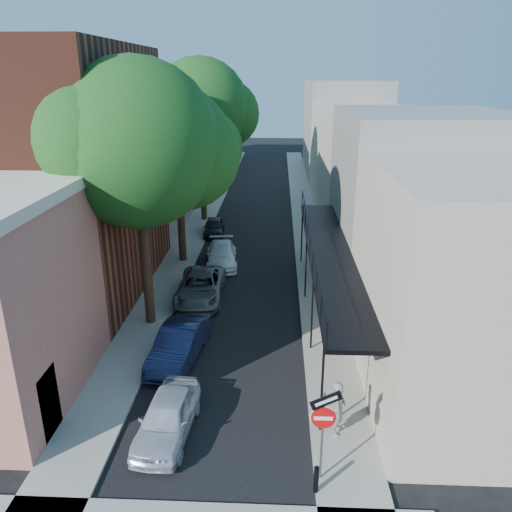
# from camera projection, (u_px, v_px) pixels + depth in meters

# --- Properties ---
(ground) EXTENTS (160.00, 160.00, 0.00)m
(ground) POSITION_uv_depth(u_px,v_px,m) (202.00, 506.00, 13.09)
(ground) COLOR black
(ground) RESTS_ON ground
(road_surface) EXTENTS (6.00, 64.00, 0.01)m
(road_surface) POSITION_uv_depth(u_px,v_px,m) (255.00, 211.00, 41.23)
(road_surface) COLOR black
(road_surface) RESTS_ON ground
(sidewalk_left) EXTENTS (2.00, 64.00, 0.12)m
(sidewalk_left) POSITION_uv_depth(u_px,v_px,m) (207.00, 210.00, 41.38)
(sidewalk_left) COLOR gray
(sidewalk_left) RESTS_ON ground
(sidewalk_right) EXTENTS (2.00, 64.00, 0.12)m
(sidewalk_right) POSITION_uv_depth(u_px,v_px,m) (304.00, 211.00, 41.04)
(sidewalk_right) COLOR gray
(sidewalk_right) RESTS_ON ground
(buildings_left) EXTENTS (10.10, 59.10, 12.00)m
(buildings_left) POSITION_uv_depth(u_px,v_px,m) (135.00, 152.00, 38.77)
(buildings_left) COLOR #CA7467
(buildings_left) RESTS_ON ground
(buildings_right) EXTENTS (9.80, 55.00, 10.00)m
(buildings_right) POSITION_uv_depth(u_px,v_px,m) (370.00, 159.00, 38.85)
(buildings_right) COLOR #B8B098
(buildings_right) RESTS_ON ground
(sign_post) EXTENTS (0.89, 0.17, 2.99)m
(sign_post) POSITION_uv_depth(u_px,v_px,m) (323.00, 421.00, 13.16)
(sign_post) COLOR #595B60
(sign_post) RESTS_ON ground
(bollard) EXTENTS (0.14, 0.14, 0.80)m
(bollard) POSITION_uv_depth(u_px,v_px,m) (316.00, 479.00, 13.25)
(bollard) COLOR black
(bollard) RESTS_ON sidewalk_right
(oak_near) EXTENTS (7.48, 6.80, 11.42)m
(oak_near) POSITION_uv_depth(u_px,v_px,m) (149.00, 147.00, 20.15)
(oak_near) COLOR black
(oak_near) RESTS_ON ground
(oak_mid) EXTENTS (6.60, 6.00, 10.20)m
(oak_mid) POSITION_uv_depth(u_px,v_px,m) (184.00, 142.00, 27.91)
(oak_mid) COLOR black
(oak_mid) RESTS_ON ground
(oak_far) EXTENTS (7.70, 7.00, 11.90)m
(oak_far) POSITION_uv_depth(u_px,v_px,m) (207.00, 109.00, 35.97)
(oak_far) COLOR black
(oak_far) RESTS_ON ground
(parked_car_a) EXTENTS (1.78, 3.88, 1.29)m
(parked_car_a) POSITION_uv_depth(u_px,v_px,m) (167.00, 417.00, 15.47)
(parked_car_a) COLOR silver
(parked_car_a) RESTS_ON ground
(parked_car_b) EXTENTS (2.00, 4.36, 1.39)m
(parked_car_b) POSITION_uv_depth(u_px,v_px,m) (179.00, 345.00, 19.50)
(parked_car_b) COLOR #131B3D
(parked_car_b) RESTS_ON ground
(parked_car_c) EXTENTS (2.32, 4.87, 1.34)m
(parked_car_c) POSITION_uv_depth(u_px,v_px,m) (201.00, 287.00, 24.84)
(parked_car_c) COLOR slate
(parked_car_c) RESTS_ON ground
(parked_car_d) EXTENTS (2.20, 4.41, 1.23)m
(parked_car_d) POSITION_uv_depth(u_px,v_px,m) (222.00, 255.00, 29.37)
(parked_car_d) COLOR white
(parked_car_d) RESTS_ON ground
(parked_car_e) EXTENTS (1.60, 3.51, 1.17)m
(parked_car_e) POSITION_uv_depth(u_px,v_px,m) (214.00, 227.00, 34.91)
(parked_car_e) COLOR black
(parked_car_e) RESTS_ON ground
(pedestrian) EXTENTS (0.61, 0.76, 1.81)m
(pedestrian) POSITION_uv_depth(u_px,v_px,m) (338.00, 408.00, 15.28)
(pedestrian) COLOR gray
(pedestrian) RESTS_ON sidewalk_right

